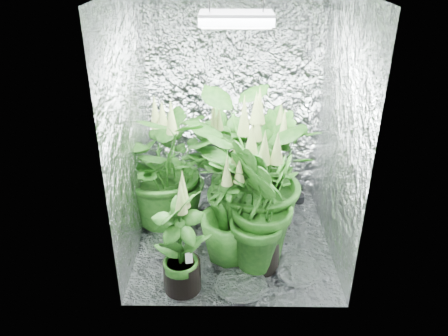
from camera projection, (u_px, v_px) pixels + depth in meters
name	position (u px, v px, depth m)	size (l,w,h in m)	color
ground	(234.00, 238.00, 3.79)	(1.60, 1.60, 0.00)	silver
walls	(235.00, 132.00, 3.33)	(1.62, 1.62, 2.00)	silver
grow_lamp	(236.00, 19.00, 2.95)	(0.50, 0.30, 0.22)	gray
plant_a	(167.00, 166.00, 3.75)	(1.15, 1.15, 1.20)	black
plant_b	(226.00, 160.00, 4.05)	(0.72, 0.72, 1.05)	black
plant_c	(268.00, 168.00, 3.88)	(0.57, 0.57, 1.10)	black
plant_d	(230.00, 211.00, 3.35)	(0.70, 0.70, 0.98)	black
plant_e	(250.00, 176.00, 3.47)	(1.21, 1.21, 1.32)	black
plant_f	(180.00, 243.00, 3.06)	(0.59, 0.59, 0.92)	black
plant_g	(262.00, 207.00, 3.22)	(0.62, 0.62, 1.19)	black
circulation_fan	(296.00, 188.00, 4.28)	(0.17, 0.28, 0.33)	black
plant_label	(189.00, 258.00, 3.08)	(0.05, 0.01, 0.08)	white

